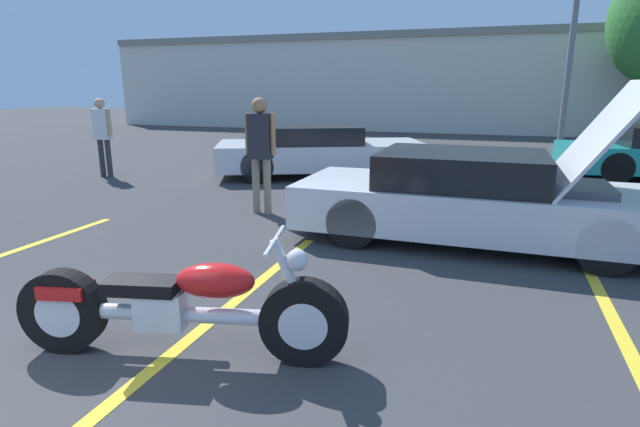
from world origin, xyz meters
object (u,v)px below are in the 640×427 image
Objects in this scene: light_pole at (577,22)px; spectator_by_show_car at (260,145)px; show_car_hood_open at (475,198)px; motorcycle at (181,307)px; spectator_near_motorcycle at (102,130)px; parked_car_left_row at (319,151)px.

light_pole is 3.76× the size of spectator_by_show_car.
show_car_hood_open is 3.38m from spectator_by_show_car.
spectator_by_show_car is at bearing 94.34° from motorcycle.
spectator_near_motorcycle is (-6.20, 6.19, 0.65)m from motorcycle.
parked_car_left_row is (-3.62, 4.19, -0.02)m from show_car_hood_open.
show_car_hood_open is (-2.22, -10.39, -3.25)m from light_pole.
motorcycle is at bearing -116.98° from show_car_hood_open.
light_pole is at bearing 78.30° from show_car_hood_open.
show_car_hood_open is 2.51× the size of spectator_by_show_car.
spectator_by_show_car reaches higher than spectator_near_motorcycle.
spectator_near_motorcycle is at bearing 158.12° from spectator_by_show_car.
motorcycle is 1.42× the size of spectator_near_motorcycle.
parked_car_left_row is 4.91m from spectator_near_motorcycle.
spectator_by_show_car is at bearing -119.10° from light_pole.
motorcycle is 4.51m from spectator_by_show_car.
spectator_near_motorcycle is at bearing -142.43° from light_pole.
show_car_hood_open is (1.96, 3.78, 0.19)m from motorcycle.
show_car_hood_open is at bearing -73.68° from parked_car_left_row.
spectator_by_show_car is at bearing 172.52° from show_car_hood_open.
parked_car_left_row is (-5.84, -6.20, -3.27)m from light_pole.
light_pole reaches higher than spectator_by_show_car.
show_car_hood_open is 0.91× the size of parked_car_left_row.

